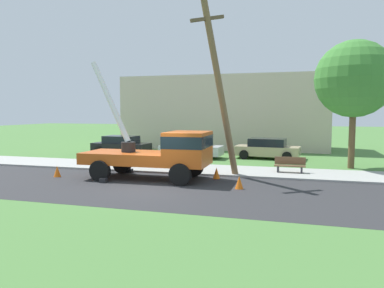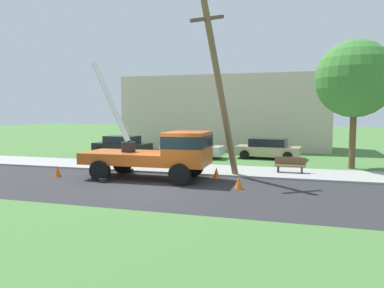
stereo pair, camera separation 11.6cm
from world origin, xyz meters
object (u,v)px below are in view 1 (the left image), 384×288
parked_sedan_silver (191,148)px  traffic_cone_ahead (239,182)px  roadside_tree_near (354,79)px  parked_sedan_tan (267,149)px  leaning_utility_pole (219,86)px  park_bench (290,165)px  traffic_cone_curbside (216,173)px  parked_sedan_black (121,145)px  utility_truck (162,151)px  traffic_cone_behind (57,171)px

parked_sedan_silver → traffic_cone_ahead: bearing=-62.7°
roadside_tree_near → parked_sedan_tan: bearing=148.4°
parked_sedan_silver → leaning_utility_pole: bearing=-63.6°
parked_sedan_tan → park_bench: parked_sedan_tan is taller
parked_sedan_silver → parked_sedan_tan: 5.34m
parked_sedan_tan → roadside_tree_near: 7.42m
leaning_utility_pole → traffic_cone_curbside: leaning_utility_pole is taller
parked_sedan_black → parked_sedan_silver: bearing=-5.8°
utility_truck → parked_sedan_tan: bearing=66.1°
roadside_tree_near → parked_sedan_black: bearing=170.5°
parked_sedan_black → parked_sedan_tan: same height
utility_truck → traffic_cone_behind: (-5.39, -0.82, -1.13)m
traffic_cone_ahead → park_bench: park_bench is taller
parked_sedan_silver → roadside_tree_near: size_ratio=0.61×
traffic_cone_behind → parked_sedan_silver: parked_sedan_silver is taller
parked_sedan_black → roadside_tree_near: size_ratio=0.61×
utility_truck → park_bench: bearing=29.4°
traffic_cone_ahead → parked_sedan_black: parked_sedan_black is taller
park_bench → traffic_cone_curbside: bearing=-145.0°
traffic_cone_curbside → roadside_tree_near: size_ratio=0.08×
parked_sedan_black → park_bench: size_ratio=2.80×
leaning_utility_pole → traffic_cone_behind: 9.25m
traffic_cone_ahead → parked_sedan_silver: 10.85m
park_bench → parked_sedan_tan: bearing=105.4°
parked_sedan_silver → roadside_tree_near: bearing=-11.6°
traffic_cone_ahead → parked_sedan_black: bearing=136.5°
utility_truck → park_bench: utility_truck is taller
parked_sedan_tan → roadside_tree_near: size_ratio=0.62×
traffic_cone_behind → traffic_cone_curbside: size_ratio=1.00×
parked_sedan_tan → park_bench: size_ratio=2.83×
leaning_utility_pole → roadside_tree_near: size_ratio=1.20×
leaning_utility_pole → utility_truck: bearing=-151.0°
leaning_utility_pole → traffic_cone_ahead: leaning_utility_pole is taller
traffic_cone_ahead → traffic_cone_curbside: same height
utility_truck → traffic_cone_behind: 5.57m
traffic_cone_behind → parked_sedan_tan: bearing=47.0°
parked_sedan_black → parked_sedan_silver: same height
traffic_cone_curbside → park_bench: 4.20m
leaning_utility_pole → park_bench: bearing=29.7°
traffic_cone_curbside → utility_truck: bearing=-159.6°
utility_truck → park_bench: size_ratio=4.26×
parked_sedan_silver → park_bench: bearing=-36.6°
utility_truck → leaning_utility_pole: bearing=29.0°
utility_truck → traffic_cone_ahead: bearing=-16.1°
parked_sedan_black → park_bench: (12.77, -5.76, -0.25)m
utility_truck → traffic_cone_curbside: 2.88m
traffic_cone_ahead → parked_sedan_black: size_ratio=0.12×
traffic_cone_ahead → traffic_cone_behind: bearing=178.0°
traffic_cone_ahead → parked_sedan_silver: bearing=117.3°
parked_sedan_black → traffic_cone_curbside: bearing=-41.2°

